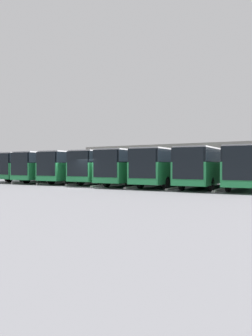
# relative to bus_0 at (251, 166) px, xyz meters

# --- Properties ---
(ground_plane) EXTENTS (600.00, 600.00, 0.00)m
(ground_plane) POSITION_rel_bus_0_xyz_m (12.58, 5.61, -1.88)
(ground_plane) COLOR slate
(bus_0) EXTENTS (3.53, 11.47, 3.37)m
(bus_0) POSITION_rel_bus_0_xyz_m (0.00, 0.00, 0.00)
(bus_0) COLOR #238447
(bus_0) RESTS_ON ground_plane
(curb_divider_0) EXTENTS (0.79, 6.52, 0.15)m
(curb_divider_0) POSITION_rel_bus_0_xyz_m (1.80, 1.67, -1.80)
(curb_divider_0) COLOR #B2B2AD
(curb_divider_0) RESTS_ON ground_plane
(bus_1) EXTENTS (3.53, 11.47, 3.37)m
(bus_1) POSITION_rel_bus_0_xyz_m (3.59, 0.17, 0.00)
(bus_1) COLOR #238447
(bus_1) RESTS_ON ground_plane
(curb_divider_1) EXTENTS (0.79, 6.52, 0.15)m
(curb_divider_1) POSITION_rel_bus_0_xyz_m (5.39, 1.84, -1.80)
(curb_divider_1) COLOR #B2B2AD
(curb_divider_1) RESTS_ON ground_plane
(bus_2) EXTENTS (3.53, 11.47, 3.37)m
(bus_2) POSITION_rel_bus_0_xyz_m (7.19, 0.48, 0.00)
(bus_2) COLOR #238447
(bus_2) RESTS_ON ground_plane
(curb_divider_2) EXTENTS (0.79, 6.52, 0.15)m
(curb_divider_2) POSITION_rel_bus_0_xyz_m (8.98, 2.15, -1.80)
(curb_divider_2) COLOR #B2B2AD
(curb_divider_2) RESTS_ON ground_plane
(bus_3) EXTENTS (3.53, 11.47, 3.37)m
(bus_3) POSITION_rel_bus_0_xyz_m (10.78, 0.38, 0.00)
(bus_3) COLOR #238447
(bus_3) RESTS_ON ground_plane
(curb_divider_3) EXTENTS (0.79, 6.52, 0.15)m
(curb_divider_3) POSITION_rel_bus_0_xyz_m (12.58, 2.05, -1.80)
(curb_divider_3) COLOR #B2B2AD
(curb_divider_3) RESTS_ON ground_plane
(bus_4) EXTENTS (3.53, 11.47, 3.37)m
(bus_4) POSITION_rel_bus_0_xyz_m (14.37, -0.25, 0.00)
(bus_4) COLOR #238447
(bus_4) RESTS_ON ground_plane
(curb_divider_4) EXTENTS (0.79, 6.52, 0.15)m
(curb_divider_4) POSITION_rel_bus_0_xyz_m (16.17, 1.42, -1.80)
(curb_divider_4) COLOR #B2B2AD
(curb_divider_4) RESTS_ON ground_plane
(bus_5) EXTENTS (3.53, 11.47, 3.37)m
(bus_5) POSITION_rel_bus_0_xyz_m (17.96, 0.17, 0.00)
(bus_5) COLOR #238447
(bus_5) RESTS_ON ground_plane
(curb_divider_5) EXTENTS (0.79, 6.52, 0.15)m
(curb_divider_5) POSITION_rel_bus_0_xyz_m (19.76, 1.84, -1.80)
(curb_divider_5) COLOR #B2B2AD
(curb_divider_5) RESTS_ON ground_plane
(bus_6) EXTENTS (3.53, 11.47, 3.37)m
(bus_6) POSITION_rel_bus_0_xyz_m (21.56, 0.37, 0.00)
(bus_6) COLOR #238447
(bus_6) RESTS_ON ground_plane
(curb_divider_6) EXTENTS (0.79, 6.52, 0.15)m
(curb_divider_6) POSITION_rel_bus_0_xyz_m (23.35, 2.04, -1.80)
(curb_divider_6) COLOR #B2B2AD
(curb_divider_6) RESTS_ON ground_plane
(bus_7) EXTENTS (3.53, 11.47, 3.37)m
(bus_7) POSITION_rel_bus_0_xyz_m (25.15, -0.12, 0.00)
(bus_7) COLOR #238447
(bus_7) RESTS_ON ground_plane
(station_building) EXTENTS (28.27, 11.32, 4.75)m
(station_building) POSITION_rel_bus_0_xyz_m (12.58, -15.48, 0.54)
(station_building) COLOR gray
(station_building) RESTS_ON ground_plane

